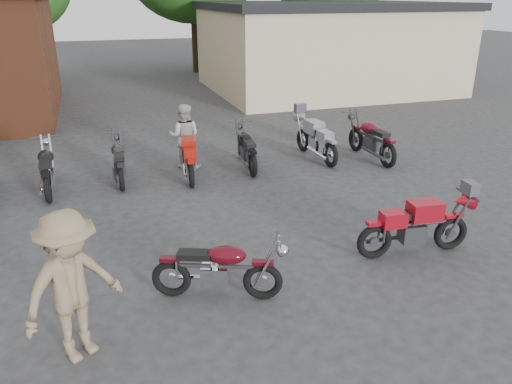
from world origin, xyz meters
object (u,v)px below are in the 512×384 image
object	(u,v)px
row_bike_3	(119,158)
row_bike_4	(189,155)
vintage_motorcycle	(219,265)
row_bike_2	(47,166)
person_light	(184,136)
row_bike_6	(316,137)
helmet	(218,267)
row_bike_7	(371,136)
sportbike	(417,223)
person_tan	(72,287)
row_bike_5	(247,146)

from	to	relation	value
row_bike_3	row_bike_4	size ratio (longest dim) A/B	0.97
vintage_motorcycle	row_bike_2	xyz separation A→B (m)	(-2.55, 5.32, 0.04)
person_light	row_bike_6	distance (m)	3.45
helmet	row_bike_7	size ratio (longest dim) A/B	0.13
sportbike	person_tan	bearing A→B (deg)	-165.09
vintage_motorcycle	row_bike_7	distance (m)	7.47
vintage_motorcycle	row_bike_5	distance (m)	5.87
row_bike_3	row_bike_7	distance (m)	6.45
vintage_motorcycle	row_bike_6	bearing A→B (deg)	75.68
helmet	person_tan	size ratio (longest dim) A/B	0.14
person_tan	row_bike_7	distance (m)	9.36
person_light	row_bike_5	xyz separation A→B (m)	(1.47, -0.47, -0.26)
sportbike	row_bike_6	bearing A→B (deg)	88.78
vintage_motorcycle	person_tan	xyz separation A→B (m)	(-1.91, -0.66, 0.43)
row_bike_5	row_bike_4	bearing A→B (deg)	105.01
row_bike_2	row_bike_3	bearing A→B (deg)	-85.07
vintage_motorcycle	sportbike	size ratio (longest dim) A/B	0.94
row_bike_7	row_bike_6	bearing A→B (deg)	68.96
person_tan	row_bike_6	size ratio (longest dim) A/B	0.93
sportbike	person_tan	xyz separation A→B (m)	(-5.37, -0.91, 0.39)
row_bike_5	row_bike_6	size ratio (longest dim) A/B	0.93
person_light	row_bike_2	world-z (taller)	person_light
sportbike	helmet	bearing A→B (deg)	178.73
sportbike	row_bike_2	xyz separation A→B (m)	(-6.01, 5.07, 0.01)
row_bike_7	sportbike	bearing A→B (deg)	155.56
person_tan	row_bike_2	bearing A→B (deg)	64.42
person_light	row_bike_7	xyz separation A→B (m)	(4.80, -0.83, -0.20)
row_bike_2	row_bike_7	xyz separation A→B (m)	(8.00, -0.21, 0.04)
person_tan	row_bike_2	xyz separation A→B (m)	(-0.64, 5.98, -0.38)
sportbike	person_light	bearing A→B (deg)	121.57
row_bike_3	person_light	bearing A→B (deg)	-72.80
row_bike_3	row_bike_7	bearing A→B (deg)	-91.58
row_bike_3	row_bike_5	xyz separation A→B (m)	(3.11, -0.02, 0.02)
sportbike	row_bike_7	distance (m)	5.26
row_bike_4	person_tan	bearing A→B (deg)	165.38
vintage_motorcycle	row_bike_3	xyz separation A→B (m)	(-0.99, 5.49, 0.01)
row_bike_5	row_bike_7	distance (m)	3.35
row_bike_6	row_bike_7	world-z (taller)	row_bike_7
row_bike_6	sportbike	bearing A→B (deg)	169.50
sportbike	row_bike_5	bearing A→B (deg)	109.73
helmet	row_bike_3	bearing A→B (deg)	103.12
person_light	person_tan	xyz separation A→B (m)	(-2.56, -6.60, 0.15)
row_bike_3	row_bike_4	xyz separation A→B (m)	(1.61, -0.28, 0.02)
row_bike_6	helmet	bearing A→B (deg)	137.61
helmet	row_bike_2	world-z (taller)	row_bike_2
row_bike_6	row_bike_3	bearing A→B (deg)	87.07
row_bike_3	vintage_motorcycle	bearing A→B (deg)	-167.94
row_bike_3	row_bike_6	xyz separation A→B (m)	(5.06, 0.09, 0.06)
vintage_motorcycle	row_bike_5	world-z (taller)	row_bike_5
helmet	row_bike_5	world-z (taller)	row_bike_5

